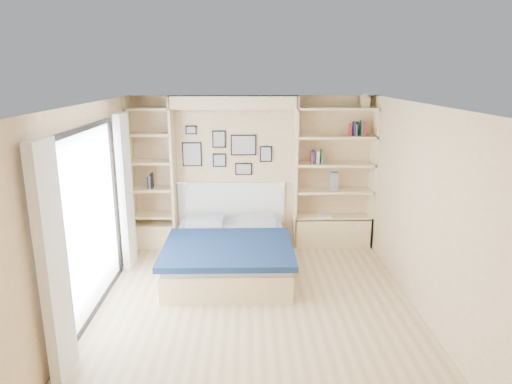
{
  "coord_description": "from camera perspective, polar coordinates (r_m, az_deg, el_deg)",
  "views": [
    {
      "loc": [
        -0.09,
        -5.21,
        2.85
      ],
      "look_at": [
        0.03,
        0.9,
        1.25
      ],
      "focal_mm": 32.0,
      "sensor_mm": 36.0,
      "label": 1
    }
  ],
  "objects": [
    {
      "name": "reading_lamps",
      "position": [
        7.43,
        -2.71,
        1.04
      ],
      "size": [
        1.92,
        0.12,
        0.15
      ],
      "color": "silver",
      "rests_on": "ground"
    },
    {
      "name": "shelf_decor",
      "position": [
        7.47,
        8.18,
        5.66
      ],
      "size": [
        3.59,
        0.23,
        2.03
      ],
      "color": "#A51E1E",
      "rests_on": "ground"
    },
    {
      "name": "photo_gallery",
      "position": [
        7.55,
        -3.87,
        5.15
      ],
      "size": [
        1.48,
        0.02,
        0.82
      ],
      "color": "black",
      "rests_on": "ground"
    },
    {
      "name": "ground",
      "position": [
        5.94,
        -0.12,
        -13.97
      ],
      "size": [
        4.5,
        4.5,
        0.0
      ],
      "primitive_type": "plane",
      "color": "#D5B386",
      "rests_on": "ground"
    },
    {
      "name": "bed",
      "position": [
        6.8,
        -3.36,
        -7.52
      ],
      "size": [
        1.8,
        2.27,
        1.07
      ],
      "color": "beige",
      "rests_on": "ground"
    },
    {
      "name": "deck_chair",
      "position": [
        7.13,
        -29.2,
        -8.07
      ],
      "size": [
        0.65,
        0.78,
        0.67
      ],
      "rotation": [
        0.0,
        0.0,
        0.43
      ],
      "color": "tan",
      "rests_on": "ground"
    },
    {
      "name": "room_shell",
      "position": [
        6.97,
        -3.52,
        -0.08
      ],
      "size": [
        4.5,
        4.5,
        4.5
      ],
      "color": "beige",
      "rests_on": "ground"
    }
  ]
}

